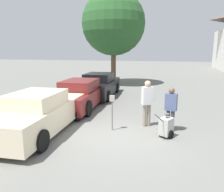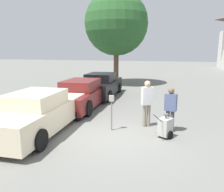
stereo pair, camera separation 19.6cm
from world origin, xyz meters
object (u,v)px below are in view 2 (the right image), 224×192
object	(u,v)px
parking_meter	(112,106)
person_worker	(147,101)
equipment_cart	(165,127)
person_supervisor	(170,107)
parked_car_maroon	(82,94)
parked_car_cream	(39,113)
parked_car_black	(101,86)

from	to	relation	value
parking_meter	person_worker	world-z (taller)	person_worker
equipment_cart	person_supervisor	bearing A→B (deg)	107.76
parked_car_maroon	equipment_cart	xyz separation A→B (m)	(4.47, -3.04, -0.31)
person_supervisor	person_worker	bearing A→B (deg)	-7.14
parked_car_cream	person_worker	world-z (taller)	person_worker
person_worker	equipment_cart	world-z (taller)	person_worker
person_worker	parked_car_cream	bearing A→B (deg)	-5.32
parked_car_maroon	person_supervisor	world-z (taller)	person_supervisor
parked_car_cream	parked_car_maroon	xyz separation A→B (m)	(0.00, 3.78, -0.01)
parked_car_cream	person_supervisor	distance (m)	4.81
parking_meter	equipment_cart	xyz separation A→B (m)	(1.97, -0.14, -0.55)
parked_car_cream	parked_car_black	bearing A→B (deg)	85.81
parked_car_cream	person_supervisor	size ratio (longest dim) A/B	3.03
parked_car_black	person_worker	xyz separation A→B (m)	(3.69, -5.08, 0.33)
equipment_cart	person_worker	bearing A→B (deg)	157.13
parked_car_black	person_supervisor	world-z (taller)	person_supervisor
parked_car_maroon	equipment_cart	distance (m)	5.42
parked_car_cream	equipment_cart	bearing A→B (deg)	5.13
equipment_cart	parked_car_black	bearing A→B (deg)	154.53
parked_car_cream	parking_meter	world-z (taller)	parked_car_cream
parked_car_cream	parked_car_black	xyz separation A→B (m)	(0.00, 6.78, 0.00)
parking_meter	person_worker	size ratio (longest dim) A/B	0.74
parked_car_cream	parking_meter	size ratio (longest dim) A/B	3.70
parked_car_black	equipment_cart	xyz separation A→B (m)	(4.47, -6.04, -0.32)
parking_meter	equipment_cart	bearing A→B (deg)	-4.11
parked_car_cream	person_worker	xyz separation A→B (m)	(3.69, 1.69, 0.34)
parked_car_maroon	parked_car_black	bearing A→B (deg)	85.82
person_worker	parked_car_black	bearing A→B (deg)	-83.96
parking_meter	person_supervisor	world-z (taller)	person_supervisor
parked_car_cream	parking_meter	distance (m)	2.67
parked_car_maroon	parking_meter	size ratio (longest dim) A/B	3.95
parked_car_cream	parking_meter	xyz separation A→B (m)	(2.51, 0.88, 0.23)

